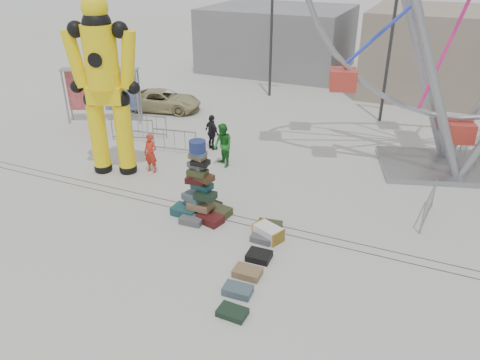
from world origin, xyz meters
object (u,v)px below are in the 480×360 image
at_px(barricade_wheel_back, 471,155).
at_px(parked_suv, 163,100).
at_px(barricade_wheel_front, 429,206).
at_px(pedestrian_black, 212,132).
at_px(lamp_post_left, 273,20).
at_px(barricade_dummy_b, 147,125).
at_px(suitcase_tower, 200,195).
at_px(barricade_dummy_a, 132,130).
at_px(barricade_dummy_c, 175,141).
at_px(banner_scaffold, 101,82).
at_px(steamer_trunk, 268,233).
at_px(lamp_post_right, 394,34).
at_px(pedestrian_green, 223,145).
at_px(pedestrian_red, 151,153).
at_px(crash_test_dummy, 104,82).

bearing_deg(barricade_wheel_back, parked_suv, -118.28).
distance_m(barricade_wheel_front, pedestrian_black, 9.78).
distance_m(lamp_post_left, barricade_dummy_b, 10.16).
bearing_deg(parked_suv, suitcase_tower, -153.38).
distance_m(barricade_dummy_a, barricade_dummy_c, 2.58).
height_order(banner_scaffold, barricade_dummy_a, banner_scaffold).
bearing_deg(lamp_post_left, steamer_trunk, -70.00).
distance_m(lamp_post_left, parked_suv, 7.88).
height_order(suitcase_tower, barricade_wheel_back, suitcase_tower).
bearing_deg(barricade_wheel_front, lamp_post_right, 23.54).
xyz_separation_m(steamer_trunk, barricade_wheel_front, (4.52, 3.23, 0.33)).
xyz_separation_m(banner_scaffold, parked_suv, (1.77, 2.87, -1.53)).
bearing_deg(barricade_wheel_front, barricade_wheel_back, -7.58).
distance_m(suitcase_tower, pedestrian_green, 4.12).
relative_size(suitcase_tower, pedestrian_red, 1.69).
bearing_deg(pedestrian_green, banner_scaffold, -160.33).
height_order(barricade_wheel_front, parked_suv, parked_suv).
xyz_separation_m(barricade_wheel_front, pedestrian_black, (-9.43, 2.58, 0.27)).
xyz_separation_m(suitcase_tower, barricade_dummy_a, (-6.20, 4.81, -0.23)).
bearing_deg(suitcase_tower, barricade_dummy_b, 142.60).
xyz_separation_m(barricade_wheel_front, pedestrian_red, (-10.63, -0.56, 0.27)).
height_order(barricade_dummy_c, parked_suv, parked_suv).
xyz_separation_m(lamp_post_right, steamer_trunk, (-1.59, -12.85, -4.26)).
distance_m(lamp_post_left, pedestrian_black, 9.77).
xyz_separation_m(barricade_dummy_b, pedestrian_green, (4.85, -1.63, 0.37)).
distance_m(crash_test_dummy, banner_scaffold, 6.56).
xyz_separation_m(steamer_trunk, barricade_dummy_b, (-8.53, 6.01, 0.33)).
xyz_separation_m(lamp_post_right, pedestrian_black, (-6.50, -7.04, -3.67)).
bearing_deg(pedestrian_black, parked_suv, -8.91).
distance_m(barricade_dummy_a, pedestrian_red, 3.73).
bearing_deg(pedestrian_red, parked_suv, 121.33).
distance_m(barricade_dummy_a, pedestrian_black, 3.97).
bearing_deg(banner_scaffold, suitcase_tower, -58.55).
bearing_deg(lamp_post_left, barricade_dummy_b, -109.46).
xyz_separation_m(pedestrian_black, parked_suv, (-5.04, 3.91, -0.23)).
distance_m(lamp_post_right, pedestrian_green, 10.59).
xyz_separation_m(barricade_dummy_a, barricade_wheel_back, (14.67, 3.24, 0.00)).
xyz_separation_m(steamer_trunk, barricade_wheel_back, (5.84, 8.46, 0.33)).
xyz_separation_m(suitcase_tower, parked_suv, (-7.32, 9.31, -0.20)).
bearing_deg(crash_test_dummy, barricade_wheel_front, -13.71).
height_order(barricade_dummy_a, pedestrian_red, pedestrian_red).
xyz_separation_m(barricade_dummy_c, barricade_wheel_back, (12.12, 3.66, 0.00)).
bearing_deg(barricade_dummy_b, barricade_dummy_a, -116.76).
bearing_deg(pedestrian_black, barricade_wheel_front, -166.42).
relative_size(pedestrian_red, pedestrian_black, 1.01).
distance_m(steamer_trunk, pedestrian_red, 6.69).
relative_size(crash_test_dummy, pedestrian_black, 4.36).
height_order(barricade_wheel_back, pedestrian_black, pedestrian_black).
relative_size(crash_test_dummy, barricade_wheel_back, 3.56).
bearing_deg(barricade_dummy_c, barricade_dummy_b, 142.44).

